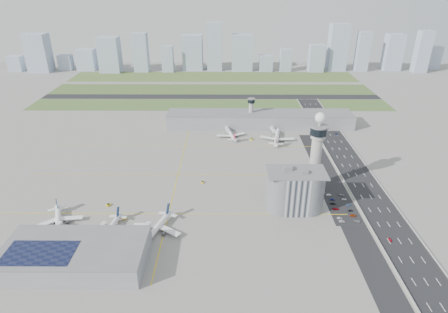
{
  "coord_description": "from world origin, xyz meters",
  "views": [
    {
      "loc": [
        1.84,
        -255.81,
        155.75
      ],
      "look_at": [
        0.0,
        35.0,
        15.0
      ],
      "focal_mm": 30.0,
      "sensor_mm": 36.0,
      "label": 1
    }
  ],
  "objects_px": {
    "car_lot_7": "(353,215)",
    "jet_bridge_near_2": "(141,238)",
    "airplane_near_b": "(109,228)",
    "car_hw_0": "(390,240)",
    "jet_bridge_far_1": "(271,128)",
    "car_lot_11": "(342,195)",
    "control_tower": "(317,149)",
    "jet_bridge_near_0": "(49,237)",
    "airplane_far_b": "(277,135)",
    "admin_building": "(295,190)",
    "jet_bridge_near_1": "(95,237)",
    "car_lot_3": "(333,204)",
    "secondary_tower": "(251,110)",
    "airplane_near_c": "(156,226)",
    "car_lot_10": "(344,199)",
    "car_hw_1": "(352,169)",
    "tug_1": "(108,205)",
    "car_hw_2": "(337,134)",
    "tug_3": "(202,182)",
    "car_lot_5": "(329,195)",
    "airplane_far_a": "(231,132)",
    "car_lot_2": "(336,209)",
    "tug_2": "(124,217)",
    "car_lot_1": "(340,218)",
    "tug_0": "(116,221)",
    "airplane_near_a": "(58,218)",
    "car_hw_4": "(313,116)",
    "car_lot_9": "(349,205)",
    "tug_5": "(278,140)",
    "car_lot_6": "(357,221)",
    "jet_bridge_far_0": "(226,128)",
    "car_lot_8": "(350,211)",
    "car_lot_4": "(332,199)",
    "tug_4": "(252,139)"
  },
  "relations": [
    {
      "from": "control_tower",
      "to": "car_lot_5",
      "type": "distance_m",
      "value": 37.99
    },
    {
      "from": "airplane_near_a",
      "to": "airplane_far_a",
      "type": "distance_m",
      "value": 199.97
    },
    {
      "from": "jet_bridge_near_0",
      "to": "tug_0",
      "type": "relative_size",
      "value": 4.47
    },
    {
      "from": "tug_2",
      "to": "car_lot_3",
      "type": "relative_size",
      "value": 0.87
    },
    {
      "from": "tug_0",
      "to": "car_lot_10",
      "type": "xyz_separation_m",
      "value": [
        167.85,
        29.86,
        -0.34
      ]
    },
    {
      "from": "admin_building",
      "to": "car_lot_11",
      "type": "xyz_separation_m",
      "value": [
        40.71,
        17.71,
        -14.68
      ]
    },
    {
      "from": "admin_building",
      "to": "car_lot_9",
      "type": "distance_m",
      "value": 44.74
    },
    {
      "from": "car_lot_3",
      "to": "car_lot_11",
      "type": "bearing_deg",
      "value": -36.68
    },
    {
      "from": "car_hw_2",
      "to": "car_lot_2",
      "type": "bearing_deg",
      "value": -113.36
    },
    {
      "from": "jet_bridge_near_2",
      "to": "car_hw_1",
      "type": "bearing_deg",
      "value": -49.04
    },
    {
      "from": "jet_bridge_near_2",
      "to": "car_lot_5",
      "type": "height_order",
      "value": "jet_bridge_near_2"
    },
    {
      "from": "jet_bridge_far_0",
      "to": "car_lot_8",
      "type": "relative_size",
      "value": 3.82
    },
    {
      "from": "tug_1",
      "to": "car_lot_1",
      "type": "distance_m",
      "value": 170.24
    },
    {
      "from": "airplane_near_c",
      "to": "airplane_far_a",
      "type": "relative_size",
      "value": 1.12
    },
    {
      "from": "car_lot_6",
      "to": "tug_4",
      "type": "bearing_deg",
      "value": 31.79
    },
    {
      "from": "airplane_far_a",
      "to": "car_lot_7",
      "type": "distance_m",
      "value": 171.25
    },
    {
      "from": "admin_building",
      "to": "tug_4",
      "type": "bearing_deg",
      "value": 100.34
    },
    {
      "from": "jet_bridge_near_0",
      "to": "car_lot_2",
      "type": "relative_size",
      "value": 3.04
    },
    {
      "from": "airplane_far_b",
      "to": "jet_bridge_near_2",
      "type": "distance_m",
      "value": 198.97
    },
    {
      "from": "tug_1",
      "to": "car_hw_2",
      "type": "distance_m",
      "value": 252.01
    },
    {
      "from": "airplane_near_c",
      "to": "car_lot_11",
      "type": "xyz_separation_m",
      "value": [
        137.57,
        47.78,
        -5.15
      ]
    },
    {
      "from": "jet_bridge_far_1",
      "to": "car_lot_3",
      "type": "xyz_separation_m",
      "value": [
        30.85,
        -148.55,
        -2.26
      ]
    },
    {
      "from": "jet_bridge_near_1",
      "to": "car_lot_9",
      "type": "bearing_deg",
      "value": -66.5
    },
    {
      "from": "car_lot_7",
      "to": "jet_bridge_near_0",
      "type": "bearing_deg",
      "value": 103.04
    },
    {
      "from": "airplane_near_a",
      "to": "car_lot_6",
      "type": "height_order",
      "value": "airplane_near_a"
    },
    {
      "from": "admin_building",
      "to": "jet_bridge_near_0",
      "type": "xyz_separation_m",
      "value": [
        -164.99,
        -39.0,
        -12.45
      ]
    },
    {
      "from": "secondary_tower",
      "to": "airplane_near_c",
      "type": "height_order",
      "value": "secondary_tower"
    },
    {
      "from": "jet_bridge_near_1",
      "to": "tug_0",
      "type": "relative_size",
      "value": 4.47
    },
    {
      "from": "airplane_near_b",
      "to": "car_hw_0",
      "type": "height_order",
      "value": "airplane_near_b"
    },
    {
      "from": "airplane_far_b",
      "to": "tug_2",
      "type": "relative_size",
      "value": 11.91
    },
    {
      "from": "tug_3",
      "to": "car_lot_4",
      "type": "height_order",
      "value": "tug_3"
    },
    {
      "from": "control_tower",
      "to": "jet_bridge_near_0",
      "type": "distance_m",
      "value": 200.06
    },
    {
      "from": "jet_bridge_near_1",
      "to": "car_hw_0",
      "type": "distance_m",
      "value": 192.03
    },
    {
      "from": "control_tower",
      "to": "car_hw_4",
      "type": "bearing_deg",
      "value": 78.02
    },
    {
      "from": "admin_building",
      "to": "airplane_near_b",
      "type": "distance_m",
      "value": 132.37
    },
    {
      "from": "airplane_near_c",
      "to": "airplane_far_b",
      "type": "bearing_deg",
      "value": 166.05
    },
    {
      "from": "airplane_far_a",
      "to": "car_hw_4",
      "type": "distance_m",
      "value": 121.05
    },
    {
      "from": "car_lot_10",
      "to": "car_hw_2",
      "type": "bearing_deg",
      "value": -14.5
    },
    {
      "from": "airplane_far_a",
      "to": "car_hw_4",
      "type": "xyz_separation_m",
      "value": [
        101.92,
        65.16,
        -4.56
      ]
    },
    {
      "from": "admin_building",
      "to": "car_lot_10",
      "type": "bearing_deg",
      "value": 15.83
    },
    {
      "from": "car_hw_2",
      "to": "jet_bridge_near_2",
      "type": "bearing_deg",
      "value": -142.14
    },
    {
      "from": "airplane_far_a",
      "to": "tug_5",
      "type": "bearing_deg",
      "value": -115.58
    },
    {
      "from": "car_lot_7",
      "to": "jet_bridge_near_2",
      "type": "bearing_deg",
      "value": 106.24
    },
    {
      "from": "secondary_tower",
      "to": "car_lot_5",
      "type": "xyz_separation_m",
      "value": [
        52.79,
        -153.92,
        -18.19
      ]
    },
    {
      "from": "secondary_tower",
      "to": "airplane_far_a",
      "type": "bearing_deg",
      "value": -124.07
    },
    {
      "from": "car_lot_3",
      "to": "jet_bridge_near_1",
      "type": "bearing_deg",
      "value": 107.1
    },
    {
      "from": "airplane_near_b",
      "to": "tug_3",
      "type": "relative_size",
      "value": 12.98
    },
    {
      "from": "jet_bridge_far_1",
      "to": "car_lot_11",
      "type": "height_order",
      "value": "jet_bridge_far_1"
    },
    {
      "from": "secondary_tower",
      "to": "admin_building",
      "type": "height_order",
      "value": "admin_building"
    },
    {
      "from": "tug_1",
      "to": "car_lot_10",
      "type": "bearing_deg",
      "value": 34.02
    }
  ]
}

